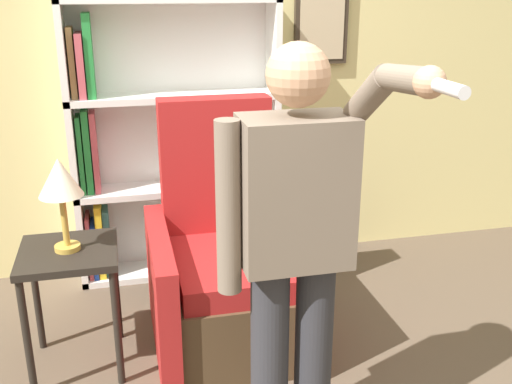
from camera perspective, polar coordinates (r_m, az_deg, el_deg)
name	(u,v)px	position (r m, az deg, el deg)	size (l,w,h in m)	color
wall_back	(194,57)	(3.93, -5.95, 12.66)	(8.00, 0.11, 2.80)	#DBCC84
bookcase	(160,145)	(3.85, -9.14, 4.42)	(1.30, 0.28, 1.78)	white
armchair	(226,272)	(3.25, -2.84, -7.65)	(0.80, 0.89, 1.27)	#4C3823
person_standing	(295,241)	(2.21, 3.71, -4.71)	(0.55, 0.78, 1.67)	#2D2D33
side_table	(70,271)	(3.06, -17.27, -7.16)	(0.46, 0.46, 0.64)	black
table_lamp	(60,182)	(2.89, -18.16, 0.94)	(0.20, 0.20, 0.45)	gold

